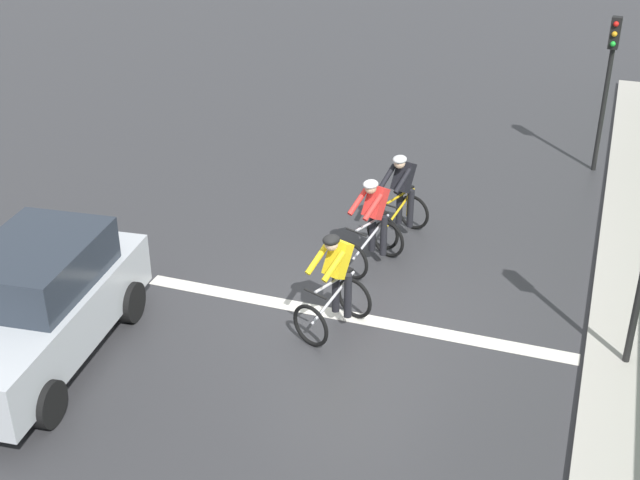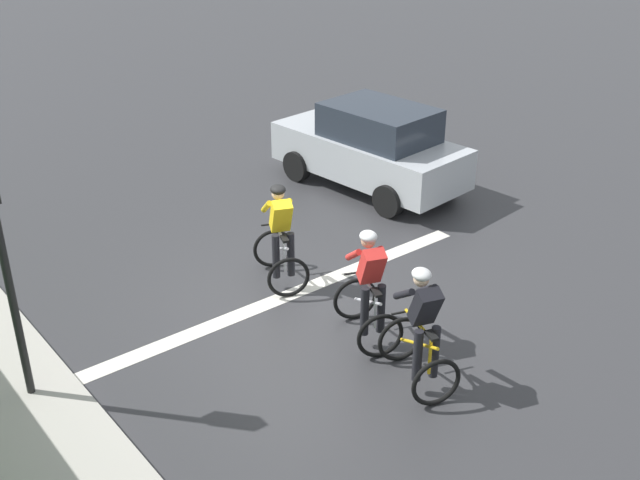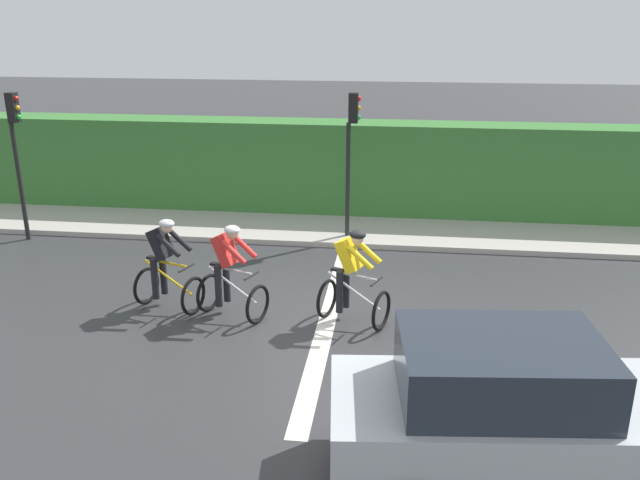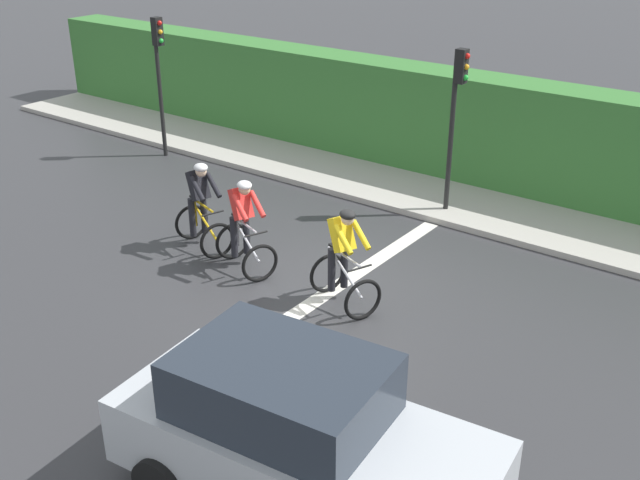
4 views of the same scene
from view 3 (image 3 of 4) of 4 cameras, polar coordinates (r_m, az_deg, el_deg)
The scene contains 11 objects.
ground_plane at distance 11.55m, azimuth 0.40°, elevation -6.65°, with size 80.00×80.00×0.00m, color #333335.
sidewalk_kerb at distance 16.39m, azimuth -4.50°, elevation 1.44°, with size 2.80×23.70×0.12m, color #ADA89E.
stone_wall_low at distance 17.15m, azimuth -3.93°, elevation 3.27°, with size 0.44×23.70×0.70m, color gray.
hedge_wall at distance 17.23m, azimuth -3.80°, elevation 6.25°, with size 1.10×23.70×2.39m, color #387533.
road_marking_stop_line at distance 11.54m, azimuth 0.69°, elevation -6.65°, with size 7.00×0.30×0.01m, color silver.
cyclist_lead at distance 11.90m, azimuth -13.08°, elevation -2.20°, with size 0.99×1.24×1.66m.
cyclist_second at distance 11.39m, azimuth -7.74°, elevation -2.84°, with size 1.03×1.25×1.66m.
cyclist_mid at distance 11.07m, azimuth 2.74°, elevation -3.35°, with size 1.04×1.26×1.66m.
car_silver at distance 7.76m, azimuth 16.24°, elevation -14.08°, with size 2.20×4.25×1.76m.
traffic_light_near_crossing at distance 14.76m, azimuth 2.67°, elevation 8.17°, with size 0.21×0.31×3.34m.
traffic_light_far_junction at distance 16.24m, azimuth -24.55°, elevation 7.49°, with size 0.21×0.31×3.34m.
Camera 3 is at (-10.33, -1.22, 5.03)m, focal length 37.37 mm.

